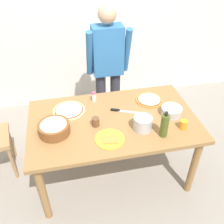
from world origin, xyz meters
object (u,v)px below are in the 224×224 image
Objects in this scene: dining_table at (113,126)px; person_cook at (108,66)px; salt_shaker at (94,97)px; plate_with_slice at (110,139)px; cup_orange at (183,124)px; steel_pot at (143,123)px; mixing_bowl_steel at (171,111)px; cup_small_brown at (96,122)px; olive_oil_bottle at (164,125)px; chef_knife at (121,111)px; pizza_raw_on_board at (69,110)px; pizza_cooked_on_tray at (149,100)px; popcorn_bowl at (54,128)px.

person_cook is at bearing 82.39° from dining_table.
salt_shaker is (-0.23, -0.41, -0.13)m from person_cook.
plate_with_slice is 0.69m from cup_orange.
mixing_bowl_steel is at bearing 23.32° from steel_pot.
cup_small_brown is at bearing -108.88° from person_cook.
olive_oil_bottle is 0.51m from chef_knife.
steel_pot is 2.04× the size of cup_small_brown.
dining_table is at bearing 17.18° from cup_small_brown.
dining_table is 0.34m from steel_pot.
cup_small_brown is 0.40m from salt_shaker.
pizza_raw_on_board is 1.11m from cup_orange.
dining_table is 6.15× the size of plate_with_slice.
mixing_bowl_steel reaches higher than pizza_raw_on_board.
olive_oil_bottle is 2.42× the size of salt_shaker.
mixing_bowl_steel is 1.15× the size of steel_pot.
cup_small_brown is 0.80× the size of salt_shaker.
cup_orange is at bearing -63.98° from person_cook.
steel_pot is 0.32m from chef_knife.
pizza_raw_on_board is 0.84m from pizza_cooked_on_tray.
cup_small_brown is (-0.62, -0.28, 0.03)m from pizza_cooked_on_tray.
olive_oil_bottle is at bearing -95.85° from pizza_cooked_on_tray.
pizza_raw_on_board is at bearing 63.58° from popcorn_bowl.
chef_knife reaches higher than dining_table.
popcorn_bowl is 0.97m from olive_oil_bottle.
pizza_cooked_on_tray is 0.58m from salt_shaker.
chef_knife is at bearing 44.07° from dining_table.
steel_pot is (-0.21, -0.42, 0.06)m from pizza_cooked_on_tray.
salt_shaker is (0.42, 0.42, -0.01)m from popcorn_bowl.
salt_shaker is at bearing 168.45° from pizza_cooked_on_tray.
popcorn_bowl is at bearing -162.81° from pizza_cooked_on_tray.
cup_small_brown reaches higher than mixing_bowl_steel.
plate_with_slice is 2.45× the size of salt_shaker.
popcorn_bowl is 1.16m from cup_orange.
cup_small_brown is at bearing -162.82° from dining_table.
olive_oil_bottle is 0.20m from steel_pot.
mixing_bowl_steel is 0.75m from cup_small_brown.
steel_pot is (0.23, -0.19, 0.16)m from dining_table.
cup_orange is 0.61m from chef_knife.
salt_shaker is (-0.70, 0.39, 0.01)m from mixing_bowl_steel.
salt_shaker is at bearing 24.36° from pizza_raw_on_board.
chef_knife is at bearing 143.56° from cup_orange.
pizza_cooked_on_tray is at bearing -11.55° from salt_shaker.
salt_shaker is (-0.13, 0.34, 0.14)m from dining_table.
dining_table is at bearing -28.60° from pizza_raw_on_board.
steel_pot reaches higher than chef_knife.
popcorn_bowl is at bearing 157.53° from plate_with_slice.
steel_pot is at bearing 141.39° from olive_oil_bottle.
popcorn_bowl is 2.64× the size of salt_shaker.
person_cook is 1.06m from plate_with_slice.
mixing_bowl_steel is at bearing -4.18° from dining_table.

